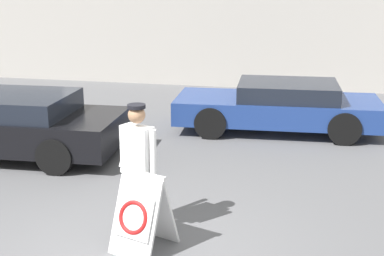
{
  "coord_description": "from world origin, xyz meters",
  "views": [
    {
      "loc": [
        2.04,
        -5.8,
        3.41
      ],
      "look_at": [
        0.34,
        1.99,
        1.16
      ],
      "focal_mm": 50.0,
      "sensor_mm": 36.0,
      "label": 1
    }
  ],
  "objects_px": {
    "security_guard": "(138,161)",
    "parked_car_front_coupe": "(6,124)",
    "parked_car_rear_sedan": "(279,106)",
    "barricade_sign": "(141,212)"
  },
  "relations": [
    {
      "from": "security_guard",
      "to": "parked_car_front_coupe",
      "type": "relative_size",
      "value": 0.38
    },
    {
      "from": "security_guard",
      "to": "barricade_sign",
      "type": "bearing_deg",
      "value": 134.42
    },
    {
      "from": "security_guard",
      "to": "parked_car_rear_sedan",
      "type": "distance_m",
      "value": 5.73
    },
    {
      "from": "security_guard",
      "to": "parked_car_front_coupe",
      "type": "bearing_deg",
      "value": -12.37
    },
    {
      "from": "barricade_sign",
      "to": "parked_car_front_coupe",
      "type": "relative_size",
      "value": 0.22
    },
    {
      "from": "parked_car_front_coupe",
      "to": "parked_car_rear_sedan",
      "type": "bearing_deg",
      "value": -153.73
    },
    {
      "from": "parked_car_front_coupe",
      "to": "barricade_sign",
      "type": "bearing_deg",
      "value": 137.59
    },
    {
      "from": "parked_car_front_coupe",
      "to": "security_guard",
      "type": "bearing_deg",
      "value": 141.08
    },
    {
      "from": "barricade_sign",
      "to": "parked_car_front_coupe",
      "type": "distance_m",
      "value": 4.92
    },
    {
      "from": "security_guard",
      "to": "parked_car_rear_sedan",
      "type": "height_order",
      "value": "security_guard"
    }
  ]
}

